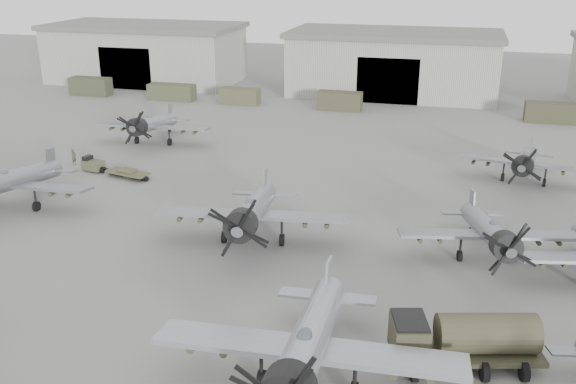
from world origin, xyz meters
name	(u,v)px	position (x,y,z in m)	size (l,w,h in m)	color
ground	(268,317)	(0.00, 0.00, 0.00)	(220.00, 220.00, 0.00)	slate
hangar_left	(146,53)	(-38.00, 61.96, 4.37)	(29.00, 14.80, 8.70)	#ABABA0
hangar_center	(394,63)	(0.00, 61.96, 4.37)	(29.00, 14.80, 8.70)	#ABABA0
support_truck_0	(91,86)	(-40.73, 50.00, 1.23)	(5.69, 2.20, 2.46)	#373B27
support_truck_1	(172,92)	(-28.46, 50.00, 1.07)	(6.35, 2.20, 2.14)	#3E432C
support_truck_2	(240,96)	(-18.69, 50.00, 1.04)	(5.15, 2.20, 2.08)	#46482F
support_truck_3	(340,101)	(-5.37, 50.00, 1.15)	(5.59, 2.20, 2.29)	#3D3D28
support_truck_5	(550,112)	(19.67, 50.00, 1.17)	(5.66, 2.20, 2.34)	#373925
aircraft_near_1	(307,346)	(3.55, -5.91, 2.56)	(14.06, 12.65, 5.62)	#9EA1A7
aircraft_mid_0	(10,182)	(-23.57, 10.01, 2.29)	(12.61, 11.35, 5.04)	gray
aircraft_mid_1	(252,212)	(-3.69, 8.69, 2.40)	(13.31, 11.98, 5.29)	gray
aircraft_mid_2	(490,232)	(11.72, 10.04, 2.09)	(11.58, 10.43, 4.60)	gray
aircraft_far_0	(151,124)	(-21.23, 29.33, 2.18)	(12.00, 10.80, 4.78)	gray
aircraft_far_1	(526,161)	(15.09, 26.36, 2.06)	(11.40, 10.26, 4.52)	gray
fuel_tanker	(465,337)	(10.27, -1.83, 1.58)	(7.50, 4.54, 2.75)	#393925
tug_trailer	(106,168)	(-21.07, 19.67, 0.53)	(7.07, 2.81, 1.40)	#45472E
ground_crew	(74,157)	(-25.28, 21.18, 0.76)	(0.56, 0.36, 1.52)	#373D28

